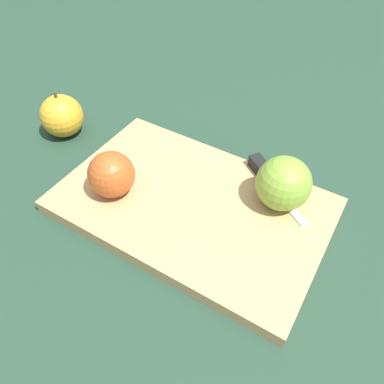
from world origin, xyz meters
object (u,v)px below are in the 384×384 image
object	(u,v)px
apple_whole	(62,116)
knife	(266,174)
apple_half_right	(283,184)
apple_half_left	(112,174)

from	to	relation	value
apple_whole	knife	bearing A→B (deg)	6.19
apple_half_right	apple_whole	xyz separation A→B (m)	(-0.45, -0.00, -0.02)
knife	apple_whole	size ratio (longest dim) A/B	1.41
apple_half_right	knife	distance (m)	0.07
knife	apple_whole	world-z (taller)	apple_whole
apple_half_left	apple_half_right	size ratio (longest dim) A/B	0.88
apple_half_left	apple_whole	world-z (taller)	apple_half_left
apple_half_right	knife	world-z (taller)	apple_half_right
apple_half_left	apple_half_right	distance (m)	0.27
knife	apple_half_right	bearing A→B (deg)	-9.62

